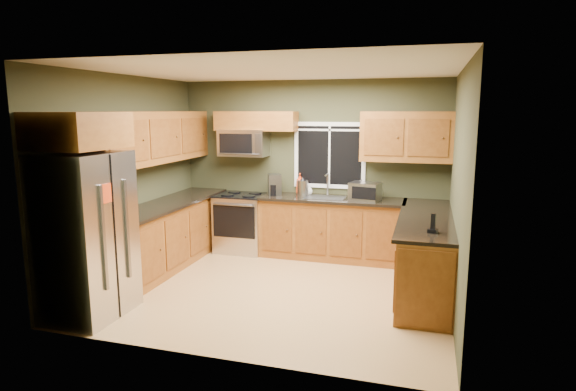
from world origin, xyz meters
The scene contains 28 objects.
floor centered at (0.00, 0.00, 0.00)m, with size 4.20×4.20×0.00m, color tan.
ceiling centered at (0.00, 0.00, 2.70)m, with size 4.20×4.20×0.00m, color white.
back_wall centered at (0.00, 1.80, 1.35)m, with size 4.20×4.20×0.00m, color #353721.
front_wall centered at (0.00, -1.80, 1.35)m, with size 4.20×4.20×0.00m, color #353721.
left_wall centered at (-2.10, 0.00, 1.35)m, with size 3.60×3.60×0.00m, color #353721.
right_wall centered at (2.10, 0.00, 1.35)m, with size 3.60×3.60×0.00m, color #353721.
window centered at (0.30, 1.78, 1.55)m, with size 1.12×0.03×1.02m.
base_cabinets_left centered at (-1.80, 0.48, 0.45)m, with size 0.60×2.65×0.90m, color brown.
countertop_left centered at (-1.78, 0.48, 0.92)m, with size 0.65×2.65×0.04m, color black.
base_cabinets_back centered at (0.42, 1.50, 0.45)m, with size 2.17×0.60×0.90m, color brown.
countertop_back centered at (0.42, 1.48, 0.92)m, with size 2.17×0.65×0.04m, color black.
base_cabinets_peninsula centered at (1.80, 0.54, 0.45)m, with size 0.60×2.52×0.90m.
countertop_peninsula centered at (1.78, 0.55, 0.92)m, with size 0.65×2.50×0.04m, color black.
upper_cabinets_left centered at (-1.94, 0.48, 1.86)m, with size 0.33×2.65×0.72m, color brown.
upper_cabinets_back_left centered at (-0.85, 1.64, 2.07)m, with size 1.30×0.33×0.30m, color brown.
upper_cabinets_back_right centered at (1.45, 1.64, 1.86)m, with size 1.30×0.33×0.72m, color brown.
upper_cabinet_over_fridge centered at (-1.74, -1.30, 2.03)m, with size 0.72×0.90×0.38m, color brown.
refrigerator centered at (-1.74, -1.30, 0.90)m, with size 0.74×0.90×1.80m.
range centered at (-1.05, 1.47, 0.47)m, with size 0.76×0.69×0.94m.
microwave centered at (-1.05, 1.61, 1.73)m, with size 0.76×0.41×0.42m.
sink centered at (0.30, 1.49, 0.95)m, with size 0.60×0.42×0.36m.
toaster_oven centered at (0.91, 1.42, 1.07)m, with size 0.48×0.41×0.26m.
coffee_maker centered at (-0.51, 1.49, 1.09)m, with size 0.27×0.31×0.32m.
kettle centered at (-0.05, 1.50, 1.08)m, with size 0.17×0.17×0.30m.
paper_towel_roll centered at (0.82, 1.64, 1.07)m, with size 0.13×0.13×0.28m.
soap_bottle_a centered at (-0.15, 1.70, 1.10)m, with size 0.12×0.13×0.32m, color #E44115.
soap_bottle_c centered at (0.00, 1.64, 1.03)m, with size 0.14×0.14×0.17m, color white.
cordless_phone centered at (1.85, -0.27, 1.00)m, with size 0.12×0.12×0.21m.
Camera 1 is at (1.77, -5.52, 2.23)m, focal length 30.00 mm.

